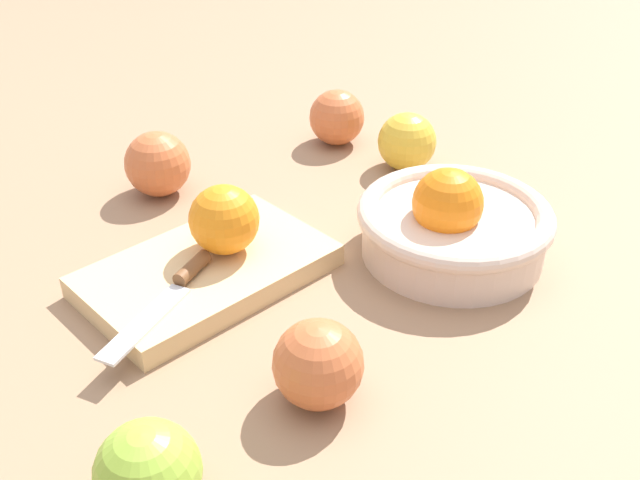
{
  "coord_description": "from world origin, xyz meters",
  "views": [
    {
      "loc": [
        0.36,
        0.52,
        0.42
      ],
      "look_at": [
        -0.0,
        0.05,
        0.04
      ],
      "focal_mm": 41.46,
      "sensor_mm": 36.0,
      "label": 1
    }
  ],
  "objects_px": {
    "apple_front_right": "(158,164)",
    "apple_back_right": "(148,473)",
    "bowl": "(453,225)",
    "orange_on_board": "(224,220)",
    "apple_front_left": "(407,142)",
    "knife": "(174,291)",
    "cutting_board": "(207,271)",
    "apple_front_left_2": "(337,117)",
    "apple_back_right_2": "(318,364)"
  },
  "relations": [
    {
      "from": "apple_front_right",
      "to": "apple_back_right",
      "type": "bearing_deg",
      "value": 62.32
    },
    {
      "from": "bowl",
      "to": "apple_front_right",
      "type": "height_order",
      "value": "bowl"
    },
    {
      "from": "bowl",
      "to": "apple_front_right",
      "type": "xyz_separation_m",
      "value": [
        0.18,
        -0.3,
        0.0
      ]
    },
    {
      "from": "bowl",
      "to": "orange_on_board",
      "type": "distance_m",
      "value": 0.23
    },
    {
      "from": "apple_front_left",
      "to": "knife",
      "type": "bearing_deg",
      "value": 13.78
    },
    {
      "from": "cutting_board",
      "to": "apple_front_right",
      "type": "xyz_separation_m",
      "value": [
        -0.04,
        -0.19,
        0.03
      ]
    },
    {
      "from": "apple_front_right",
      "to": "apple_front_left_2",
      "type": "bearing_deg",
      "value": 176.03
    },
    {
      "from": "apple_back_right_2",
      "to": "apple_back_right",
      "type": "bearing_deg",
      "value": 5.84
    },
    {
      "from": "orange_on_board",
      "to": "apple_back_right_2",
      "type": "xyz_separation_m",
      "value": [
        0.04,
        0.2,
        -0.02
      ]
    },
    {
      "from": "cutting_board",
      "to": "apple_back_right",
      "type": "xyz_separation_m",
      "value": [
        0.16,
        0.21,
        0.02
      ]
    },
    {
      "from": "apple_back_right",
      "to": "apple_front_left_2",
      "type": "xyz_separation_m",
      "value": [
        -0.46,
        -0.38,
        0.0
      ]
    },
    {
      "from": "bowl",
      "to": "apple_front_left",
      "type": "bearing_deg",
      "value": -119.36
    },
    {
      "from": "apple_front_left",
      "to": "apple_front_left_2",
      "type": "bearing_deg",
      "value": -78.48
    },
    {
      "from": "orange_on_board",
      "to": "apple_back_right",
      "type": "bearing_deg",
      "value": 48.63
    },
    {
      "from": "apple_back_right",
      "to": "apple_front_left",
      "type": "xyz_separation_m",
      "value": [
        -0.48,
        -0.27,
        0.0
      ]
    },
    {
      "from": "bowl",
      "to": "knife",
      "type": "height_order",
      "value": "bowl"
    },
    {
      "from": "apple_front_right",
      "to": "apple_front_left_2",
      "type": "height_order",
      "value": "apple_front_right"
    },
    {
      "from": "apple_back_right",
      "to": "apple_back_right_2",
      "type": "relative_size",
      "value": 0.99
    },
    {
      "from": "orange_on_board",
      "to": "apple_back_right",
      "type": "xyz_separation_m",
      "value": [
        0.19,
        0.21,
        -0.02
      ]
    },
    {
      "from": "cutting_board",
      "to": "apple_back_right_2",
      "type": "bearing_deg",
      "value": 86.7
    },
    {
      "from": "apple_back_right_2",
      "to": "apple_front_left",
      "type": "bearing_deg",
      "value": -142.48
    },
    {
      "from": "apple_back_right",
      "to": "knife",
      "type": "bearing_deg",
      "value": -122.25
    },
    {
      "from": "cutting_board",
      "to": "knife",
      "type": "xyz_separation_m",
      "value": [
        0.05,
        0.03,
        0.02
      ]
    },
    {
      "from": "cutting_board",
      "to": "orange_on_board",
      "type": "xyz_separation_m",
      "value": [
        -0.03,
        -0.01,
        0.05
      ]
    },
    {
      "from": "orange_on_board",
      "to": "apple_front_left",
      "type": "relative_size",
      "value": 0.95
    },
    {
      "from": "apple_front_left",
      "to": "apple_back_right_2",
      "type": "xyz_separation_m",
      "value": [
        0.33,
        0.25,
        -0.0
      ]
    },
    {
      "from": "apple_back_right_2",
      "to": "bowl",
      "type": "bearing_deg",
      "value": -160.62
    },
    {
      "from": "apple_front_right",
      "to": "apple_back_right",
      "type": "xyz_separation_m",
      "value": [
        0.21,
        0.39,
        -0.0
      ]
    },
    {
      "from": "orange_on_board",
      "to": "apple_front_left_2",
      "type": "height_order",
      "value": "orange_on_board"
    },
    {
      "from": "apple_front_left_2",
      "to": "cutting_board",
      "type": "bearing_deg",
      "value": 29.92
    },
    {
      "from": "knife",
      "to": "apple_front_right",
      "type": "relative_size",
      "value": 1.91
    },
    {
      "from": "cutting_board",
      "to": "apple_front_left_2",
      "type": "bearing_deg",
      "value": -150.08
    },
    {
      "from": "cutting_board",
      "to": "apple_front_left_2",
      "type": "relative_size",
      "value": 3.22
    },
    {
      "from": "bowl",
      "to": "apple_back_right",
      "type": "height_order",
      "value": "bowl"
    },
    {
      "from": "orange_on_board",
      "to": "cutting_board",
      "type": "bearing_deg",
      "value": 12.69
    },
    {
      "from": "orange_on_board",
      "to": "apple_front_right",
      "type": "bearing_deg",
      "value": -95.92
    },
    {
      "from": "bowl",
      "to": "knife",
      "type": "distance_m",
      "value": 0.28
    },
    {
      "from": "knife",
      "to": "apple_front_left_2",
      "type": "height_order",
      "value": "apple_front_left_2"
    },
    {
      "from": "bowl",
      "to": "apple_back_right",
      "type": "distance_m",
      "value": 0.39
    },
    {
      "from": "orange_on_board",
      "to": "apple_front_left_2",
      "type": "xyz_separation_m",
      "value": [
        -0.27,
        -0.16,
        -0.02
      ]
    },
    {
      "from": "apple_back_right_2",
      "to": "orange_on_board",
      "type": "bearing_deg",
      "value": -100.64
    },
    {
      "from": "bowl",
      "to": "apple_front_left",
      "type": "height_order",
      "value": "bowl"
    },
    {
      "from": "apple_front_left_2",
      "to": "apple_back_right",
      "type": "bearing_deg",
      "value": 39.57
    },
    {
      "from": "cutting_board",
      "to": "apple_front_left",
      "type": "xyz_separation_m",
      "value": [
        -0.32,
        -0.06,
        0.02
      ]
    },
    {
      "from": "apple_front_left",
      "to": "apple_back_right_2",
      "type": "bearing_deg",
      "value": 37.52
    },
    {
      "from": "bowl",
      "to": "apple_front_left_2",
      "type": "relative_size",
      "value": 2.72
    },
    {
      "from": "apple_front_left_2",
      "to": "knife",
      "type": "bearing_deg",
      "value": 30.12
    },
    {
      "from": "apple_front_right",
      "to": "apple_front_left",
      "type": "xyz_separation_m",
      "value": [
        -0.27,
        0.13,
        -0.0
      ]
    },
    {
      "from": "knife",
      "to": "apple_front_right",
      "type": "distance_m",
      "value": 0.24
    },
    {
      "from": "orange_on_board",
      "to": "apple_front_left_2",
      "type": "relative_size",
      "value": 0.95
    }
  ]
}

